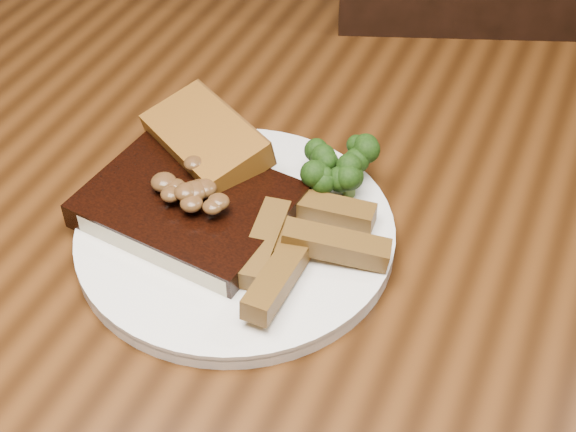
{
  "coord_description": "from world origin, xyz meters",
  "views": [
    {
      "loc": [
        0.21,
        -0.46,
        1.25
      ],
      "look_at": [
        0.02,
        -0.01,
        0.78
      ],
      "focal_mm": 50.0,
      "sensor_mm": 36.0,
      "label": 1
    }
  ],
  "objects_px": {
    "chair_far": "(485,117)",
    "steak": "(189,205)",
    "dining_table": "(275,298)",
    "plate": "(236,235)",
    "garlic_bread": "(207,157)",
    "potato_wedges": "(289,241)"
  },
  "relations": [
    {
      "from": "steak",
      "to": "garlic_bread",
      "type": "height_order",
      "value": "garlic_bread"
    },
    {
      "from": "steak",
      "to": "plate",
      "type": "bearing_deg",
      "value": 6.89
    },
    {
      "from": "plate",
      "to": "potato_wedges",
      "type": "bearing_deg",
      "value": -5.11
    },
    {
      "from": "potato_wedges",
      "to": "plate",
      "type": "bearing_deg",
      "value": 174.89
    },
    {
      "from": "plate",
      "to": "potato_wedges",
      "type": "xyz_separation_m",
      "value": [
        0.05,
        -0.0,
        0.02
      ]
    },
    {
      "from": "chair_far",
      "to": "plate",
      "type": "relative_size",
      "value": 3.48
    },
    {
      "from": "dining_table",
      "to": "garlic_bread",
      "type": "xyz_separation_m",
      "value": [
        -0.09,
        0.04,
        0.12
      ]
    },
    {
      "from": "steak",
      "to": "potato_wedges",
      "type": "bearing_deg",
      "value": 3.81
    },
    {
      "from": "plate",
      "to": "garlic_bread",
      "type": "height_order",
      "value": "garlic_bread"
    },
    {
      "from": "steak",
      "to": "potato_wedges",
      "type": "distance_m",
      "value": 0.1
    },
    {
      "from": "steak",
      "to": "garlic_bread",
      "type": "distance_m",
      "value": 0.07
    },
    {
      "from": "dining_table",
      "to": "steak",
      "type": "distance_m",
      "value": 0.14
    },
    {
      "from": "steak",
      "to": "dining_table",
      "type": "bearing_deg",
      "value": 25.66
    },
    {
      "from": "dining_table",
      "to": "potato_wedges",
      "type": "distance_m",
      "value": 0.12
    },
    {
      "from": "plate",
      "to": "steak",
      "type": "relative_size",
      "value": 1.61
    },
    {
      "from": "chair_far",
      "to": "garlic_bread",
      "type": "distance_m",
      "value": 0.59
    },
    {
      "from": "garlic_bread",
      "to": "potato_wedges",
      "type": "relative_size",
      "value": 1.06
    },
    {
      "from": "chair_far",
      "to": "steak",
      "type": "height_order",
      "value": "chair_far"
    },
    {
      "from": "chair_far",
      "to": "garlic_bread",
      "type": "relative_size",
      "value": 7.93
    },
    {
      "from": "garlic_bread",
      "to": "potato_wedges",
      "type": "xyz_separation_m",
      "value": [
        0.11,
        -0.07,
        -0.0
      ]
    },
    {
      "from": "steak",
      "to": "potato_wedges",
      "type": "xyz_separation_m",
      "value": [
        0.1,
        -0.0,
        -0.0
      ]
    },
    {
      "from": "dining_table",
      "to": "steak",
      "type": "height_order",
      "value": "steak"
    }
  ]
}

